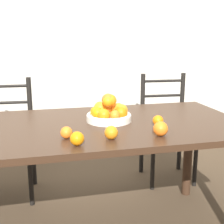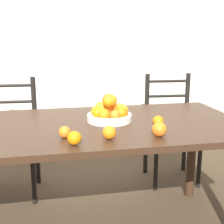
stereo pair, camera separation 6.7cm
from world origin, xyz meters
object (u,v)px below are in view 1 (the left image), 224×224
at_px(orange_loose_3, 161,129).
at_px(chair_left, 6,140).
at_px(fruit_bowl, 109,112).
at_px(chair_right, 167,129).
at_px(orange_loose_1, 158,121).
at_px(orange_loose_0, 77,139).
at_px(orange_loose_4, 66,133).
at_px(orange_loose_2, 111,133).

distance_m(orange_loose_3, chair_left, 1.40).
relative_size(fruit_bowl, orange_loose_3, 3.55).
distance_m(fruit_bowl, chair_right, 1.03).
bearing_deg(chair_right, orange_loose_1, -113.22).
distance_m(fruit_bowl, orange_loose_0, 0.47).
height_order(orange_loose_4, chair_left, chair_left).
bearing_deg(orange_loose_3, chair_left, 130.14).
bearing_deg(chair_left, orange_loose_4, -64.67).
xyz_separation_m(fruit_bowl, orange_loose_2, (-0.07, -0.35, -0.02)).
xyz_separation_m(orange_loose_1, orange_loose_2, (-0.32, -0.18, 0.00)).
distance_m(orange_loose_4, chair_right, 1.41).
bearing_deg(fruit_bowl, orange_loose_3, -61.86).
relative_size(orange_loose_3, chair_right, 0.08).
bearing_deg(orange_loose_1, chair_right, 63.13).
distance_m(orange_loose_2, orange_loose_3, 0.26).
distance_m(orange_loose_3, chair_right, 1.20).
xyz_separation_m(fruit_bowl, orange_loose_3, (0.19, -0.36, -0.01)).
xyz_separation_m(orange_loose_3, chair_left, (-0.88, 1.04, -0.33)).
bearing_deg(orange_loose_0, orange_loose_3, 5.94).
relative_size(orange_loose_4, chair_left, 0.07).
height_order(fruit_bowl, orange_loose_0, fruit_bowl).
bearing_deg(orange_loose_3, orange_loose_0, -174.06).
bearing_deg(orange_loose_0, fruit_bowl, 58.23).
relative_size(fruit_bowl, orange_loose_4, 4.45).
distance_m(orange_loose_0, orange_loose_4, 0.12).
bearing_deg(chair_right, orange_loose_4, -131.49).
height_order(orange_loose_3, orange_loose_4, orange_loose_3).
bearing_deg(orange_loose_3, orange_loose_4, 171.42).
distance_m(orange_loose_0, orange_loose_1, 0.55).
height_order(orange_loose_4, chair_right, chair_right).
relative_size(orange_loose_1, orange_loose_4, 1.01).
xyz_separation_m(orange_loose_1, chair_right, (0.44, 0.86, -0.33)).
relative_size(orange_loose_3, chair_left, 0.08).
bearing_deg(chair_left, orange_loose_1, -39.52).
height_order(orange_loose_0, orange_loose_2, orange_loose_2).
relative_size(fruit_bowl, orange_loose_0, 4.05).
height_order(orange_loose_0, chair_left, chair_left).
bearing_deg(orange_loose_2, orange_loose_1, 28.65).
bearing_deg(chair_right, chair_left, -176.34).
height_order(orange_loose_2, orange_loose_4, orange_loose_2).
bearing_deg(fruit_bowl, orange_loose_0, -121.77).
bearing_deg(orange_loose_1, chair_left, 137.50).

